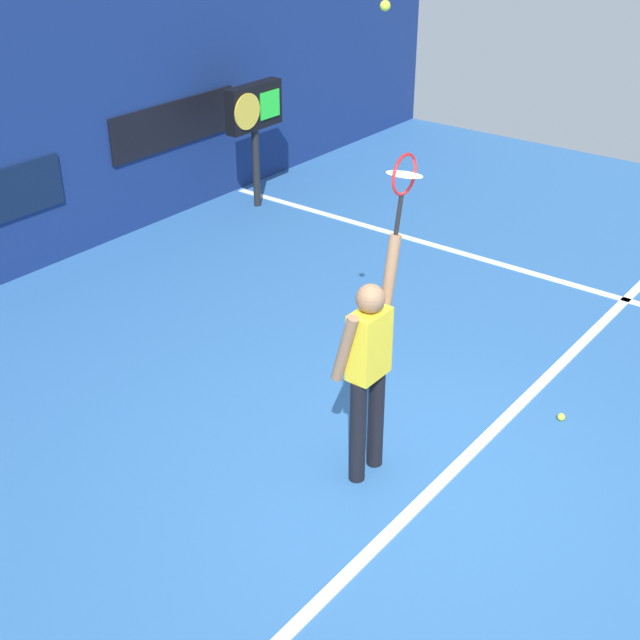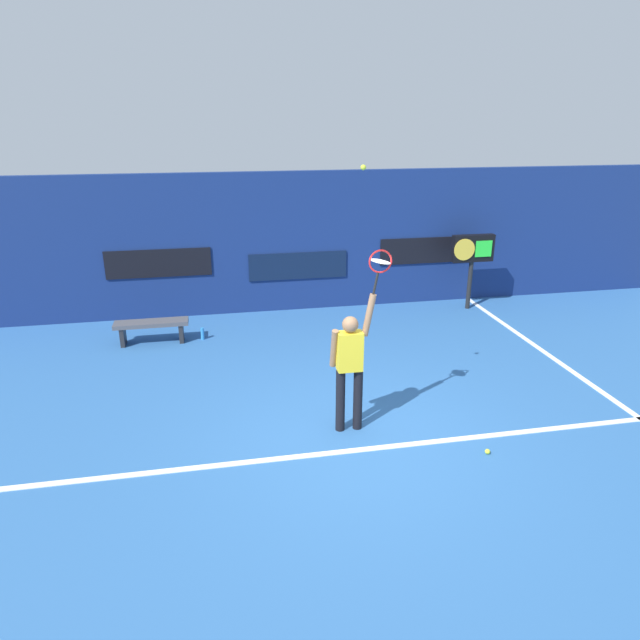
# 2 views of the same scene
# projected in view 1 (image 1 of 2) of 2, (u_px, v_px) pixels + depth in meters

# --- Properties ---
(ground_plane) EXTENTS (18.00, 18.00, 0.00)m
(ground_plane) POSITION_uv_depth(u_px,v_px,m) (400.00, 476.00, 7.05)
(ground_plane) COLOR #2D609E
(sponsor_banner_starboard) EXTENTS (2.20, 0.03, 0.60)m
(sponsor_banner_starboard) POSITION_uv_depth(u_px,v_px,m) (175.00, 124.00, 11.52)
(sponsor_banner_starboard) COLOR black
(court_baseline) EXTENTS (10.00, 0.10, 0.01)m
(court_baseline) POSITION_uv_depth(u_px,v_px,m) (432.00, 490.00, 6.88)
(court_baseline) COLOR white
(court_baseline) RESTS_ON ground_plane
(court_sideline) EXTENTS (0.10, 7.00, 0.01)m
(court_sideline) POSITION_uv_depth(u_px,v_px,m) (447.00, 249.00, 11.01)
(court_sideline) COLOR white
(court_sideline) RESTS_ON ground_plane
(tennis_player) EXTENTS (0.59, 0.31, 1.99)m
(tennis_player) POSITION_uv_depth(u_px,v_px,m) (368.00, 365.00, 6.63)
(tennis_player) COLOR black
(tennis_player) RESTS_ON ground_plane
(tennis_racket) EXTENTS (0.37, 0.27, 0.62)m
(tennis_racket) POSITION_uv_depth(u_px,v_px,m) (404.00, 179.00, 6.23)
(tennis_racket) COLOR black
(tennis_ball) EXTENTS (0.07, 0.07, 0.07)m
(tennis_ball) POSITION_uv_depth(u_px,v_px,m) (385.00, 6.00, 5.51)
(tennis_ball) COLOR #CCE033
(scoreboard_clock) EXTENTS (0.96, 0.20, 1.71)m
(scoreboard_clock) POSITION_uv_depth(u_px,v_px,m) (254.00, 112.00, 11.71)
(scoreboard_clock) COLOR black
(scoreboard_clock) RESTS_ON ground_plane
(spare_ball) EXTENTS (0.07, 0.07, 0.07)m
(spare_ball) POSITION_uv_depth(u_px,v_px,m) (561.00, 417.00, 7.72)
(spare_ball) COLOR #CCE033
(spare_ball) RESTS_ON ground_plane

